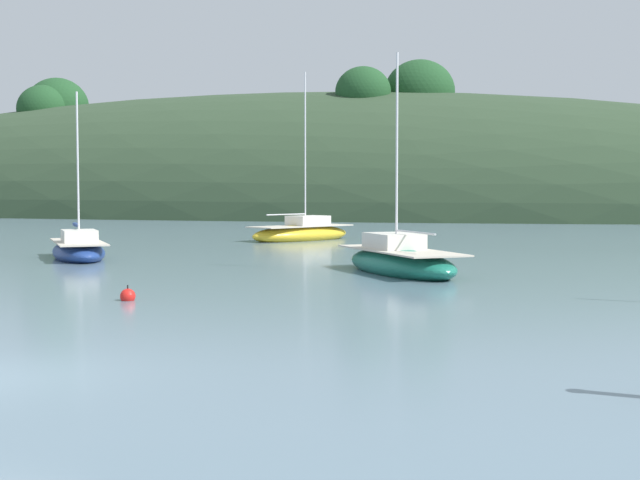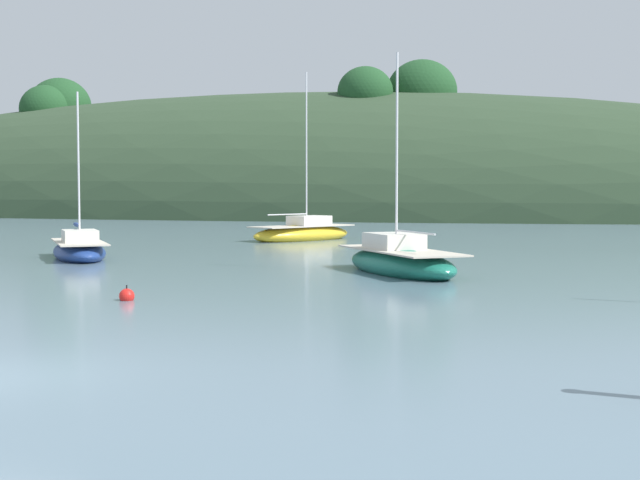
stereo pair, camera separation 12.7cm
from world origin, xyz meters
name	(u,v)px [view 2 (the right image)]	position (x,y,z in m)	size (l,w,h in m)	color
far_shoreline_hill	(269,214)	(-25.06, 84.35, 0.10)	(150.00, 36.00, 31.08)	#2D422B
sailboat_grey_yawl	(79,250)	(-12.12, 22.63, 0.40)	(5.72, 6.59, 7.70)	navy
sailboat_yellow_far	(400,262)	(3.11, 20.09, 0.43)	(6.45, 7.43, 8.54)	#196B56
sailboat_cream_ketch	(303,233)	(-6.72, 39.08, 0.44)	(5.90, 7.72, 10.50)	gold
mooring_buoy_outer	(127,296)	(-2.78, 9.92, 0.12)	(0.44, 0.44, 0.54)	red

